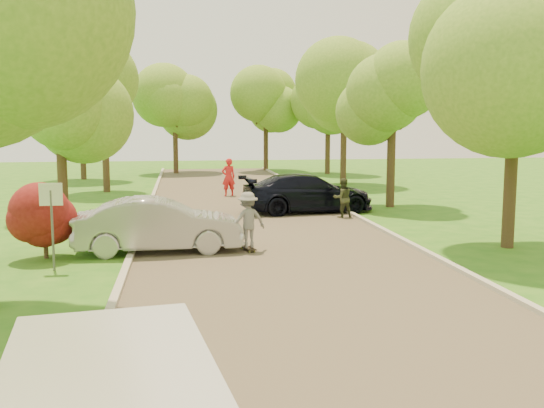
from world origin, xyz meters
TOP-DOWN VIEW (x-y plane):
  - ground at (0.00, 0.00)m, footprint 100.00×100.00m
  - road at (0.00, 8.00)m, footprint 8.00×60.00m
  - curb_left at (-4.05, 8.00)m, footprint 0.18×60.00m
  - curb_right at (4.05, 8.00)m, footprint 0.18×60.00m
  - street_sign at (-5.80, 4.00)m, footprint 0.55×0.06m
  - red_shrub at (-6.30, 5.50)m, footprint 1.70×1.70m
  - tree_l_midb at (-6.81, 12.00)m, footprint 4.30×4.20m
  - tree_l_far at (-6.39, 22.00)m, footprint 4.92×4.80m
  - tree_r_mida at (7.02, 5.00)m, footprint 5.13×5.00m
  - tree_r_midb at (6.60, 14.00)m, footprint 4.51×4.40m
  - tree_r_far at (7.23, 24.00)m, footprint 5.33×5.20m
  - tree_bg_a at (-8.78, 30.00)m, footprint 5.12×5.00m
  - tree_bg_b at (8.22, 32.00)m, footprint 5.12×5.00m
  - tree_bg_c at (-2.79, 34.00)m, footprint 4.92×4.80m
  - tree_bg_d at (4.22, 36.00)m, footprint 5.12×5.00m
  - silver_sedan at (-3.30, 5.88)m, footprint 4.72×1.77m
  - dark_sedan at (2.47, 12.96)m, footprint 5.66×2.82m
  - longboard at (-0.80, 5.60)m, footprint 0.44×0.85m
  - skateboarder at (-0.80, 5.60)m, footprint 1.15×0.85m
  - person_striped at (-0.29, 19.07)m, footprint 0.77×0.58m
  - person_olive at (3.52, 11.29)m, footprint 0.79×0.64m

SIDE VIEW (x-z plane):
  - ground at x=0.00m, z-range 0.00..0.00m
  - road at x=0.00m, z-range 0.00..0.01m
  - curb_left at x=-4.05m, z-range 0.00..0.12m
  - curb_right at x=4.05m, z-range 0.00..0.12m
  - longboard at x=-0.80m, z-range 0.04..0.14m
  - person_olive at x=3.52m, z-range 0.00..1.54m
  - silver_sedan at x=-3.30m, z-range 0.00..1.54m
  - dark_sedan at x=2.47m, z-range 0.00..1.58m
  - skateboarder at x=-0.80m, z-range 0.10..1.70m
  - person_striped at x=-0.29m, z-range 0.00..1.91m
  - red_shrub at x=-6.30m, z-range 0.12..2.07m
  - street_sign at x=-5.80m, z-range 0.48..2.65m
  - tree_l_midb at x=-6.81m, z-range 1.28..7.89m
  - tree_r_midb at x=6.60m, z-range 1.38..8.38m
  - tree_bg_c at x=-2.79m, z-range 1.35..8.69m
  - tree_bg_a at x=-8.78m, z-range 1.45..9.18m
  - tree_bg_d at x=4.22m, z-range 1.45..9.18m
  - tree_l_far at x=-6.39m, z-range 1.57..9.36m
  - tree_r_mida at x=7.02m, z-range 1.56..9.51m
  - tree_bg_b at x=8.22m, z-range 1.56..9.51m
  - tree_r_far at x=7.23m, z-range 1.66..10.00m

